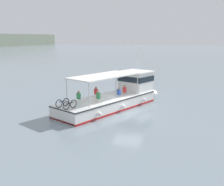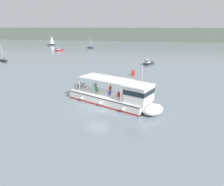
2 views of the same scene
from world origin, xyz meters
The scene contains 9 objects.
ground_plane centered at (0.00, 0.00, 0.00)m, with size 400.00×400.00×0.00m, color gray.
distant_shoreline centered at (0.00, 134.97, 4.43)m, with size 400.00×28.00×8.86m, color #606B5B.
ferry_main centered at (2.34, 1.51, 1.02)m, with size 12.89×7.88×5.32m.
motorboat_mid_channel centered at (-32.75, 55.98, 0.54)m, with size 2.48×3.83×1.26m.
sailboat_near_starboard centered at (-49.28, 80.53, 0.54)m, with size 4.96×3.19×5.40m.
sailboat_horizon_west centered at (-23.43, 69.16, 0.54)m, with size 4.79×3.79×5.40m.
motorboat_far_right centered at (4.69, 31.30, 0.54)m, with size 2.69×3.81×1.26m.
sailboat_far_left centered at (-36.05, 27.97, 0.54)m, with size 4.85×3.64×5.40m.
channel_buoy centered at (2.32, 18.13, 0.57)m, with size 0.70×0.70×1.40m.
Camera 2 is at (6.48, -21.52, 9.29)m, focal length 32.18 mm.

